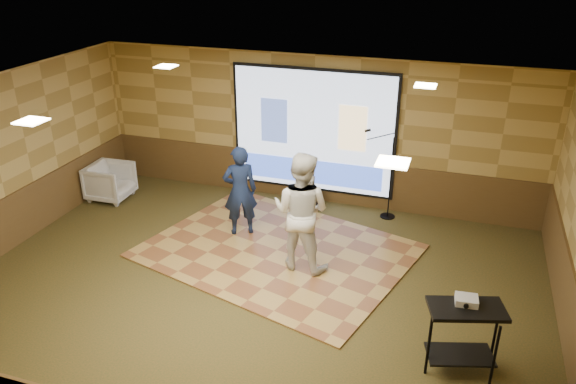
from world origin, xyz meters
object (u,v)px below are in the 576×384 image
(projector_screen, at_px, (313,133))
(duffel_bag, at_px, (310,201))
(mic_stand, at_px, (386,194))
(dance_floor, at_px, (277,251))
(player_left, at_px, (240,191))
(av_table, at_px, (464,327))
(banquet_chair, at_px, (110,182))
(player_right, at_px, (301,212))
(projector, at_px, (467,300))

(projector_screen, xyz_separation_m, duffel_bag, (0.06, -0.36, -1.32))
(projector_screen, xyz_separation_m, mic_stand, (1.57, -0.28, -0.98))
(dance_floor, height_order, duffel_bag, duffel_bag)
(player_left, bearing_deg, av_table, 118.32)
(duffel_bag, bearing_deg, av_table, -51.67)
(player_left, bearing_deg, banquet_chair, -40.26)
(av_table, bearing_deg, player_right, 146.71)
(mic_stand, height_order, banquet_chair, mic_stand)
(av_table, relative_size, duffel_bag, 1.98)
(player_right, xyz_separation_m, duffel_bag, (-0.48, 2.19, -0.88))
(av_table, distance_m, banquet_chair, 7.77)
(av_table, bearing_deg, dance_floor, 146.87)
(projector_screen, xyz_separation_m, player_right, (0.54, -2.55, -0.45))
(player_left, bearing_deg, dance_floor, 123.88)
(av_table, bearing_deg, player_left, 148.24)
(av_table, xyz_separation_m, projector, (-0.02, 0.08, 0.33))
(banquet_chair, bearing_deg, duffel_bag, -79.73)
(av_table, height_order, banquet_chair, av_table)
(projector_screen, bearing_deg, banquet_chair, -162.97)
(dance_floor, bearing_deg, projector, -32.22)
(player_left, xyz_separation_m, projector, (3.96, -2.38, 0.13))
(projector_screen, height_order, projector, projector_screen)
(player_left, height_order, av_table, player_left)
(mic_stand, bearing_deg, duffel_bag, 166.00)
(player_right, bearing_deg, player_left, -21.52)
(projector_screen, height_order, duffel_bag, projector_screen)
(projector, relative_size, banquet_chair, 0.32)
(av_table, bearing_deg, banquet_chair, 156.96)
(mic_stand, bearing_deg, projector_screen, 152.84)
(player_right, relative_size, mic_stand, 1.13)
(dance_floor, height_order, banquet_chair, banquet_chair)
(player_right, bearing_deg, duffel_bag, -70.53)
(player_left, distance_m, duffel_bag, 1.84)
(dance_floor, xyz_separation_m, banquet_chair, (-4.01, 0.99, 0.36))
(dance_floor, relative_size, player_right, 2.16)
(player_right, xyz_separation_m, av_table, (2.61, -1.71, -0.36))
(projector, bearing_deg, mic_stand, 106.87)
(player_left, bearing_deg, player_right, 121.38)
(dance_floor, xyz_separation_m, mic_stand, (1.57, 1.93, 0.48))
(player_right, bearing_deg, mic_stand, -107.33)
(projector, height_order, banquet_chair, projector)
(dance_floor, height_order, mic_stand, mic_stand)
(projector_screen, bearing_deg, player_right, -78.06)
(player_left, distance_m, banquet_chair, 3.26)
(player_right, relative_size, av_table, 2.07)
(av_table, xyz_separation_m, mic_stand, (-1.57, 3.98, -0.18))
(dance_floor, relative_size, av_table, 4.49)
(projector_screen, relative_size, mic_stand, 1.88)
(player_left, bearing_deg, projector_screen, -144.62)
(banquet_chair, xyz_separation_m, duffel_bag, (4.06, 0.86, -0.23))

